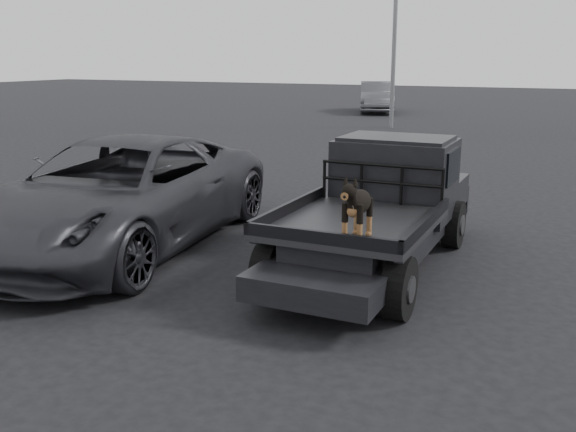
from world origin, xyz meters
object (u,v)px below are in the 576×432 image
at_px(parked_suv, 119,194).
at_px(distant_car_a, 377,97).
at_px(flatbed_ute, 375,237).
at_px(dog, 358,207).

relative_size(parked_suv, distant_car_a, 1.25).
bearing_deg(parked_suv, flatbed_ute, 3.59).
bearing_deg(dog, parked_suv, 166.99).
xyz_separation_m(dog, distant_car_a, (-8.30, 27.28, -0.47)).
relative_size(dog, parked_suv, 0.12).
xyz_separation_m(parked_suv, distant_car_a, (-3.99, 26.29, -0.05)).
height_order(flatbed_ute, dog, dog).
bearing_deg(dog, distant_car_a, 106.92).
distance_m(flatbed_ute, distant_car_a, 26.78).
bearing_deg(distant_car_a, parked_suv, -100.08).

